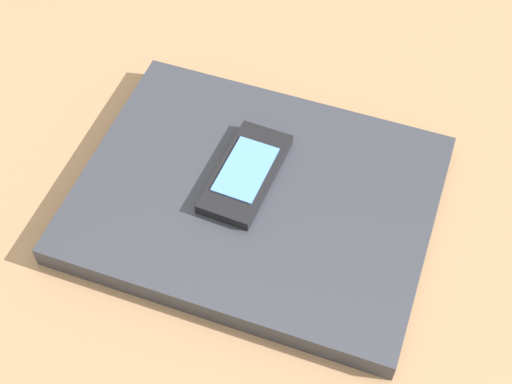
{
  "coord_description": "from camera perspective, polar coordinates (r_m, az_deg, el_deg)",
  "views": [
    {
      "loc": [
        2.95,
        -38.27,
        56.59
      ],
      "look_at": [
        -9.49,
        -2.04,
        5.0
      ],
      "focal_mm": 51.89,
      "sensor_mm": 36.0,
      "label": 1
    }
  ],
  "objects": [
    {
      "name": "cell_phone_on_laptop",
      "position": [
        0.65,
        -0.79,
        1.49
      ],
      "size": [
        5.55,
        10.81,
        1.13
      ],
      "color": "black",
      "rests_on": "laptop_closed"
    },
    {
      "name": "laptop_closed",
      "position": [
        0.65,
        -0.0,
        -0.5
      ],
      "size": [
        30.82,
        24.3,
        2.12
      ],
      "primitive_type": "cube",
      "rotation": [
        0.0,
        0.0,
        -0.01
      ],
      "color": "#33353D",
      "rests_on": "desk_surface"
    },
    {
      "name": "desk_surface",
      "position": [
        0.67,
        8.26,
        -2.57
      ],
      "size": [
        120.0,
        80.0,
        3.0
      ],
      "primitive_type": "cube",
      "color": "#9E7751",
      "rests_on": "ground"
    }
  ]
}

